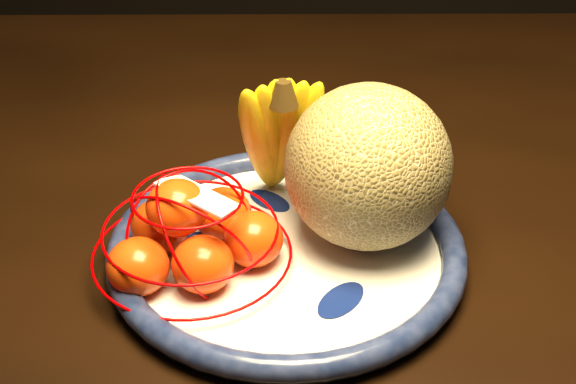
# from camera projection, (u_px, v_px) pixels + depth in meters

# --- Properties ---
(dining_table) EXTENTS (1.73, 1.17, 0.81)m
(dining_table) POSITION_uv_depth(u_px,v_px,m) (167.00, 246.00, 0.90)
(dining_table) COLOR black
(dining_table) RESTS_ON ground
(fruit_bowl) EXTENTS (0.33, 0.33, 0.03)m
(fruit_bowl) POSITION_uv_depth(u_px,v_px,m) (287.00, 250.00, 0.73)
(fruit_bowl) COLOR white
(fruit_bowl) RESTS_ON dining_table
(cantaloupe) EXTENTS (0.15, 0.15, 0.15)m
(cantaloupe) POSITION_uv_depth(u_px,v_px,m) (368.00, 167.00, 0.71)
(cantaloupe) COLOR olive
(cantaloupe) RESTS_ON fruit_bowl
(banana_bunch) EXTENTS (0.10, 0.10, 0.16)m
(banana_bunch) POSITION_uv_depth(u_px,v_px,m) (277.00, 131.00, 0.75)
(banana_bunch) COLOR yellow
(banana_bunch) RESTS_ON fruit_bowl
(mandarin_bag) EXTENTS (0.23, 0.23, 0.11)m
(mandarin_bag) POSITION_uv_depth(u_px,v_px,m) (192.00, 236.00, 0.70)
(mandarin_bag) COLOR #FF4815
(mandarin_bag) RESTS_ON fruit_bowl
(price_tag) EXTENTS (0.08, 0.06, 0.01)m
(price_tag) POSITION_uv_depth(u_px,v_px,m) (197.00, 195.00, 0.67)
(price_tag) COLOR white
(price_tag) RESTS_ON mandarin_bag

